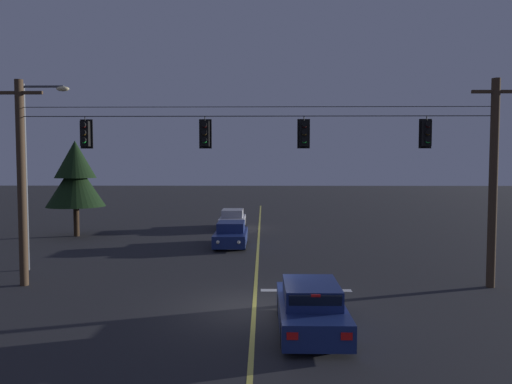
{
  "coord_description": "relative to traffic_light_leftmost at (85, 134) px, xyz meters",
  "views": [
    {
      "loc": [
        0.29,
        -15.31,
        4.72
      ],
      "look_at": [
        0.0,
        3.95,
        3.6
      ],
      "focal_mm": 33.55,
      "sensor_mm": 36.0,
      "label": 1
    }
  ],
  "objects": [
    {
      "name": "traffic_light_right_inner",
      "position": [
        12.99,
        0.0,
        0.0
      ],
      "size": [
        0.48,
        0.41,
        1.22
      ],
      "color": "black"
    },
    {
      "name": "stop_bar_paint",
      "position": [
        8.42,
        -0.58,
        -5.89
      ],
      "size": [
        3.4,
        0.36,
        0.01
      ],
      "primitive_type": "cube",
      "color": "silver",
      "rests_on": "ground"
    },
    {
      "name": "traffic_light_centre",
      "position": [
        8.36,
        0.0,
        0.0
      ],
      "size": [
        0.48,
        0.41,
        1.22
      ],
      "color": "black"
    },
    {
      "name": "car_waiting_near_lane",
      "position": [
        8.16,
        -4.88,
        -5.24
      ],
      "size": [
        1.8,
        4.33,
        1.39
      ],
      "color": "navy",
      "rests_on": "ground"
    },
    {
      "name": "lane_centre_stripe",
      "position": [
        6.52,
        6.02,
        -5.89
      ],
      "size": [
        0.14,
        60.0,
        0.01
      ],
      "primitive_type": "cube",
      "color": "#D1C64C",
      "rests_on": "ground"
    },
    {
      "name": "ground_plane",
      "position": [
        6.52,
        -2.93,
        -5.89
      ],
      "size": [
        180.0,
        180.0,
        0.0
      ],
      "primitive_type": "plane",
      "color": "#28282B"
    },
    {
      "name": "tree_verge_near",
      "position": [
        -5.45,
        12.74,
        -1.99
      ],
      "size": [
        3.75,
        3.75,
        6.27
      ],
      "color": "#332316",
      "rests_on": "ground"
    },
    {
      "name": "street_lamp_corner",
      "position": [
        -3.39,
        2.68,
        -0.96
      ],
      "size": [
        2.11,
        0.3,
        8.23
      ],
      "color": "#4C4F54",
      "rests_on": "ground"
    },
    {
      "name": "car_oncoming_trailing",
      "position": [
        4.55,
        16.74,
        -5.24
      ],
      "size": [
        1.8,
        4.42,
        1.39
      ],
      "color": "#A5A5AD",
      "rests_on": "ground"
    },
    {
      "name": "signal_span_assembly",
      "position": [
        6.52,
        0.02,
        -1.76
      ],
      "size": [
        19.86,
        0.32,
        7.94
      ],
      "color": "#423021",
      "rests_on": "ground"
    },
    {
      "name": "traffic_light_left_inner",
      "position": [
        4.59,
        0.0,
        0.0
      ],
      "size": [
        0.48,
        0.41,
        1.22
      ],
      "color": "black"
    },
    {
      "name": "car_oncoming_lead",
      "position": [
        4.95,
        9.19,
        -5.24
      ],
      "size": [
        1.8,
        4.42,
        1.39
      ],
      "color": "navy",
      "rests_on": "ground"
    },
    {
      "name": "traffic_light_leftmost",
      "position": [
        0.0,
        0.0,
        0.0
      ],
      "size": [
        0.48,
        0.41,
        1.22
      ],
      "color": "black"
    }
  ]
}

